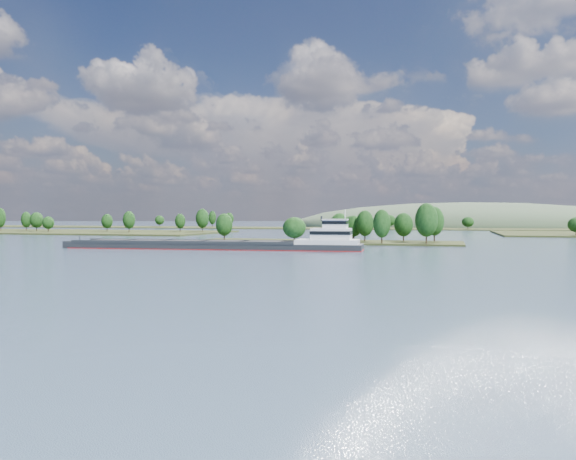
% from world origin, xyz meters
% --- Properties ---
extents(ground, '(1800.00, 1800.00, 0.00)m').
position_xyz_m(ground, '(0.00, 120.00, 0.00)').
color(ground, '#35465C').
rests_on(ground, ground).
extents(tree_island, '(100.00, 31.94, 15.11)m').
position_xyz_m(tree_island, '(7.99, 179.29, 3.98)').
color(tree_island, '#262D14').
rests_on(tree_island, ground).
extents(back_shoreline, '(900.00, 60.00, 14.81)m').
position_xyz_m(back_shoreline, '(9.10, 399.77, 0.67)').
color(back_shoreline, '#262D14').
rests_on(back_shoreline, ground).
extents(hill_west, '(320.00, 160.00, 44.00)m').
position_xyz_m(hill_west, '(60.00, 500.00, 0.00)').
color(hill_west, '#3A4C34').
rests_on(hill_west, ground).
extents(cargo_barge, '(93.70, 19.07, 12.59)m').
position_xyz_m(cargo_barge, '(-18.97, 132.63, 1.59)').
color(cargo_barge, black).
rests_on(cargo_barge, ground).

